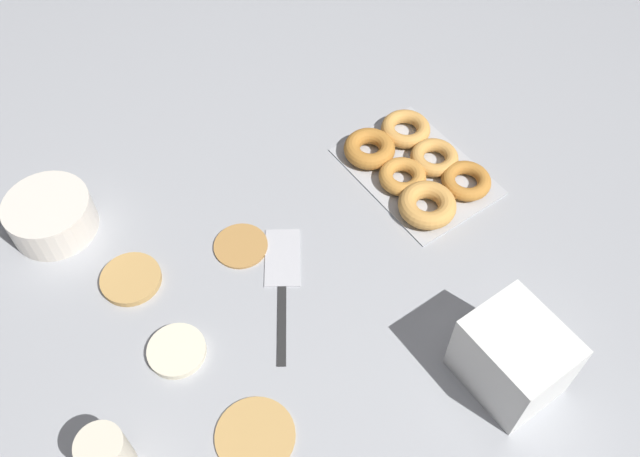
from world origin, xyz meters
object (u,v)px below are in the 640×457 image
(pancake_3, at_px, (240,246))
(spatula, at_px, (282,271))
(pancake_2, at_px, (131,279))
(batter_bowl, at_px, (51,216))
(donut_tray, at_px, (415,168))
(container_stack, at_px, (513,357))
(pancake_1, at_px, (177,351))
(paper_cup, at_px, (107,455))
(pancake_0, at_px, (255,435))

(pancake_3, bearing_deg, spatula, -159.53)
(pancake_3, height_order, spatula, pancake_3)
(pancake_2, relative_size, batter_bowl, 0.68)
(pancake_2, height_order, donut_tray, donut_tray)
(container_stack, height_order, spatula, container_stack)
(pancake_2, relative_size, spatula, 0.43)
(pancake_3, xyz_separation_m, container_stack, (-0.44, -0.20, 0.06))
(pancake_2, distance_m, container_stack, 0.63)
(batter_bowl, bearing_deg, pancake_1, -170.34)
(paper_cup, bearing_deg, container_stack, -112.05)
(pancake_1, relative_size, donut_tray, 0.33)
(pancake_1, height_order, spatula, pancake_1)
(pancake_1, height_order, paper_cup, paper_cup)
(pancake_0, distance_m, container_stack, 0.39)
(pancake_2, distance_m, pancake_3, 0.19)
(pancake_3, bearing_deg, paper_cup, 122.66)
(paper_cup, bearing_deg, pancake_0, -113.30)
(pancake_1, relative_size, batter_bowl, 0.62)
(pancake_1, bearing_deg, spatula, -82.28)
(donut_tray, distance_m, spatula, 0.33)
(pancake_1, bearing_deg, batter_bowl, 9.66)
(pancake_0, relative_size, donut_tray, 0.42)
(batter_bowl, height_order, spatula, batter_bowl)
(pancake_2, height_order, spatula, pancake_2)
(donut_tray, relative_size, spatula, 1.18)
(container_stack, bearing_deg, pancake_3, 24.90)
(container_stack, bearing_deg, pancake_1, 50.16)
(pancake_1, relative_size, spatula, 0.39)
(pancake_2, bearing_deg, batter_bowl, 18.06)
(pancake_0, relative_size, pancake_1, 1.28)
(pancake_0, xyz_separation_m, container_stack, (-0.14, -0.36, 0.06))
(container_stack, xyz_separation_m, paper_cup, (0.22, 0.55, -0.02))
(pancake_3, distance_m, spatula, 0.09)
(pancake_0, relative_size, pancake_3, 1.25)
(spatula, bearing_deg, container_stack, -120.11)
(pancake_3, bearing_deg, pancake_1, 121.83)
(pancake_0, relative_size, spatula, 0.49)
(batter_bowl, bearing_deg, container_stack, -146.11)
(pancake_0, bearing_deg, batter_bowl, 9.38)
(pancake_2, distance_m, spatula, 0.25)
(container_stack, bearing_deg, donut_tray, -21.28)
(pancake_1, xyz_separation_m, batter_bowl, (0.34, 0.06, 0.03))
(container_stack, bearing_deg, paper_cup, 67.95)
(pancake_0, height_order, donut_tray, donut_tray)
(pancake_2, bearing_deg, spatula, -121.43)
(donut_tray, relative_size, batter_bowl, 1.88)
(donut_tray, xyz_separation_m, batter_bowl, (0.27, 0.60, 0.02))
(pancake_1, xyz_separation_m, paper_cup, (-0.10, 0.16, 0.04))
(donut_tray, bearing_deg, pancake_0, 116.08)
(pancake_1, distance_m, pancake_2, 0.16)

